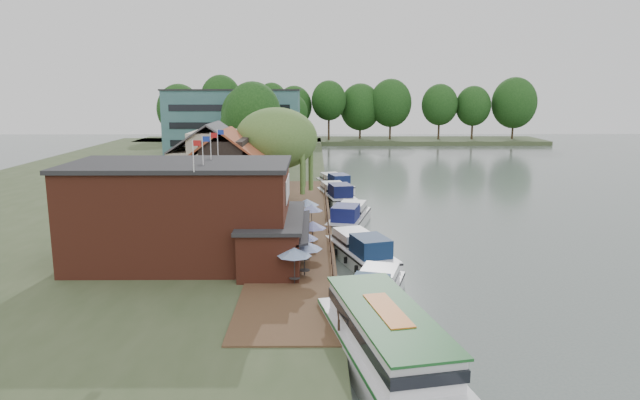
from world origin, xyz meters
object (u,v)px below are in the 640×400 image
object	(u,v)px
swan	(411,315)
umbrella_2	(304,248)
willow	(277,157)
umbrella_6	(307,212)
umbrella_4	(295,227)
pub	(209,212)
cruiser_4	(335,181)
cruiser_2	(349,214)
umbrella_1	(304,258)
cruiser_3	(336,192)
tour_boat	(392,347)
umbrella_0	(294,266)
cottage_c	(257,152)
umbrella_5	(312,218)
cottage_a	(227,173)
cottage_b	(214,161)
cruiser_0	(374,288)
hotel_block	(234,121)
umbrella_3	(313,236)
cruiser_1	(361,247)

from	to	relation	value
swan	umbrella_2	bearing A→B (deg)	131.46
willow	umbrella_6	size ratio (longest dim) A/B	4.39
umbrella_4	pub	bearing A→B (deg)	-138.94
cruiser_4	willow	bearing A→B (deg)	-129.08
cruiser_2	willow	bearing A→B (deg)	158.16
umbrella_1	cruiser_3	bearing A→B (deg)	83.86
umbrella_1	tour_boat	distance (m)	12.53
willow	umbrella_0	bearing A→B (deg)	-83.80
cottage_c	umbrella_5	xyz separation A→B (m)	(7.24, -25.46, -2.96)
cottage_c	umbrella_1	distance (m)	38.17
cottage_a	cruiser_2	xyz separation A→B (m)	(11.87, -0.31, -4.00)
cottage_b	umbrella_5	distance (m)	20.15
umbrella_2	cruiser_0	world-z (taller)	umbrella_2
cottage_c	tour_boat	distance (m)	50.57
umbrella_6	cruiser_4	bearing A→B (deg)	82.08
willow	pub	bearing A→B (deg)	-99.93
willow	cottage_b	bearing A→B (deg)	146.31
willow	umbrella_2	distance (m)	21.52
tour_boat	umbrella_5	bearing A→B (deg)	87.53
willow	cruiser_3	size ratio (longest dim) A/B	1.01
hotel_block	tour_boat	world-z (taller)	hotel_block
umbrella_4	cruiser_3	bearing A→B (deg)	79.06
cruiser_3	swan	bearing A→B (deg)	-96.41
cottage_c	umbrella_3	size ratio (longest dim) A/B	3.58
umbrella_6	cruiser_1	size ratio (longest dim) A/B	0.23
umbrella_6	swan	size ratio (longest dim) A/B	5.40
cruiser_2	swan	xyz separation A→B (m)	(2.28, -22.82, -1.03)
cottage_a	cottage_c	xyz separation A→B (m)	(1.00, 19.00, 0.00)
swan	tour_boat	bearing A→B (deg)	-106.41
cottage_a	cottage_b	xyz separation A→B (m)	(-3.00, 10.00, 0.00)
hotel_block	cruiser_3	world-z (taller)	hotel_block
umbrella_3	umbrella_5	size ratio (longest dim) A/B	1.00
umbrella_0	cruiser_3	size ratio (longest dim) A/B	0.23
umbrella_0	cruiser_1	bearing A→B (deg)	58.82
cruiser_3	cruiser_4	world-z (taller)	cruiser_3
umbrella_2	umbrella_6	bearing A→B (deg)	89.90
hotel_block	cruiser_4	size ratio (longest dim) A/B	2.58
cruiser_0	swan	world-z (taller)	cruiser_0
umbrella_0	cruiser_2	world-z (taller)	umbrella_0
cottage_a	willow	world-z (taller)	willow
cruiser_4	swan	size ratio (longest dim) A/B	22.37
umbrella_0	umbrella_4	xyz separation A→B (m)	(-0.34, 10.14, 0.00)
cruiser_3	tour_boat	size ratio (longest dim) A/B	0.71
cottage_a	umbrella_5	size ratio (longest dim) A/B	3.62
umbrella_0	cruiser_2	distance (m)	20.27
cruiser_2	tour_boat	bearing A→B (deg)	-75.70
umbrella_4	tour_boat	distance (m)	21.00
umbrella_0	umbrella_5	size ratio (longest dim) A/B	1.00
cottage_b	umbrella_5	world-z (taller)	cottage_b
umbrella_0	swan	xyz separation A→B (m)	(6.93, -3.12, -2.07)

